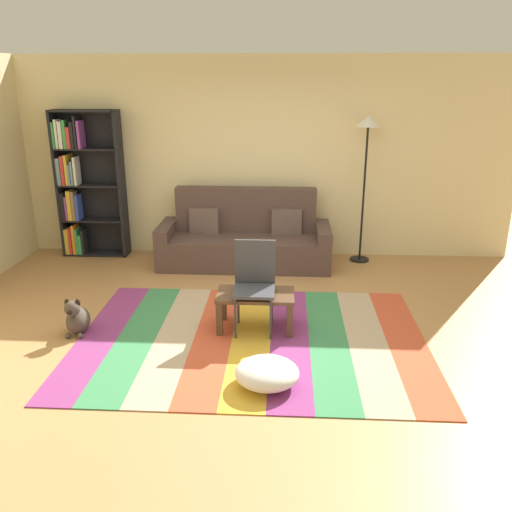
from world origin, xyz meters
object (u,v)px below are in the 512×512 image
bookshelf (82,184)px  tv_remote (254,295)px  coffee_table (255,300)px  standing_lamp (367,141)px  pouf (267,373)px  dog (77,319)px  folding_chair (254,278)px  couch (245,240)px

bookshelf → tv_remote: bookshelf is taller
coffee_table → standing_lamp: size_ratio=0.39×
pouf → dog: size_ratio=1.33×
dog → coffee_table: bearing=6.8°
coffee_table → dog: 1.76m
coffee_table → standing_lamp: standing_lamp is taller
dog → folding_chair: 1.79m
standing_lamp → folding_chair: (-1.33, -2.16, -1.09)m
pouf → standing_lamp: standing_lamp is taller
pouf → tv_remote: size_ratio=3.52×
couch → folding_chair: (0.25, -1.94, 0.20)m
coffee_table → tv_remote: tv_remote is taller
couch → tv_remote: (0.25, -2.03, 0.06)m
coffee_table → folding_chair: size_ratio=0.85×
pouf → standing_lamp: size_ratio=0.27×
dog → couch: bearing=55.5°
bookshelf → dog: (0.78, -2.45, -0.85)m
bookshelf → folding_chair: 3.38m
dog → folding_chair: size_ratio=0.44×
pouf → standing_lamp: 3.74m
tv_remote → folding_chair: 0.17m
folding_chair → coffee_table: bearing=-9.5°
bookshelf → standing_lamp: bookshelf is taller
pouf → dog: 2.07m
couch → dog: couch is taller
folding_chair → bookshelf: bearing=-169.5°
dog → tv_remote: size_ratio=2.65×
bookshelf → coffee_table: 3.44m
couch → bookshelf: bearing=172.9°
bookshelf → dog: bearing=-72.4°
couch → pouf: size_ratio=4.28×
pouf → standing_lamp: (1.16, 3.22, 1.51)m
bookshelf → folding_chair: bearing=-41.5°
couch → folding_chair: 1.96m
coffee_table → dog: (-1.74, -0.21, -0.15)m
pouf → folding_chair: (-0.16, 1.06, 0.42)m
tv_remote → coffee_table: bearing=74.2°
bookshelf → pouf: bearing=-50.8°
tv_remote → folding_chair: bearing=83.2°
pouf → dog: dog is taller
coffee_table → pouf: 1.07m
couch → standing_lamp: size_ratio=1.16×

